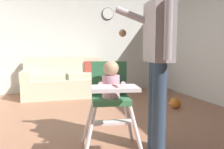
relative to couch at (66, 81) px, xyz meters
The scene contains 7 objects.
ground 2.50m from the couch, 82.54° to the right, with size 6.32×7.49×0.10m, color #A26B50.
wall_far 1.11m from the couch, 58.26° to the left, with size 5.52×0.06×2.53m, color silver.
couch is the anchor object (origin of this frame).
high_chair 2.99m from the couch, 85.47° to the right, with size 0.69×0.79×0.94m.
adult_standing 3.18m from the couch, 76.99° to the right, with size 0.51×0.54×1.69m.
toy_ball 2.45m from the couch, 42.68° to the right, with size 0.20×0.20×0.20m, color orange.
wall_clock 2.02m from the couch, 23.43° to the left, with size 0.30×0.04×0.30m.
Camera 1 is at (-0.64, -2.55, 1.03)m, focal length 34.97 mm.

